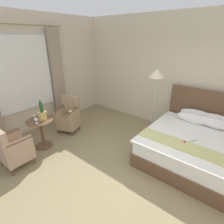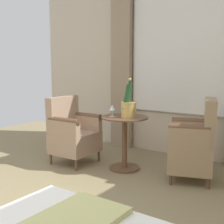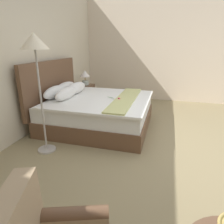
{
  "view_description": "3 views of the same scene",
  "coord_description": "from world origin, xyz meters",
  "views": [
    {
      "loc": [
        1.38,
        -2.03,
        2.49
      ],
      "look_at": [
        -0.76,
        0.6,
        1.01
      ],
      "focal_mm": 28.0,
      "sensor_mm": 36.0,
      "label": 1
    },
    {
      "loc": [
        1.16,
        1.9,
        1.38
      ],
      "look_at": [
        -1.01,
        0.36,
        0.97
      ],
      "focal_mm": 50.0,
      "sensor_mm": 36.0,
      "label": 2
    },
    {
      "loc": [
        -2.92,
        0.15,
        1.63
      ],
      "look_at": [
        -1.03,
        0.68,
        0.96
      ],
      "focal_mm": 32.0,
      "sensor_mm": 36.0,
      "label": 3
    }
  ],
  "objects": [
    {
      "name": "wall_window_side",
      "position": [
        -3.27,
        0.0,
        1.53
      ],
      "size": [
        0.27,
        5.38,
        3.08
      ],
      "color": "beige",
      "rests_on": "ground"
    },
    {
      "name": "armchair_by_window",
      "position": [
        -2.33,
        0.62,
        0.44
      ],
      "size": [
        0.66,
        0.66,
        0.99
      ],
      "color": "brown",
      "rests_on": "ground"
    },
    {
      "name": "wine_glass_near_edge",
      "position": [
        -2.1,
        -0.41,
        0.82
      ],
      "size": [
        0.08,
        0.08,
        0.16
      ],
      "color": "white",
      "rests_on": "side_table_round"
    },
    {
      "name": "side_table_round",
      "position": [
        -2.2,
        -0.28,
        0.41
      ],
      "size": [
        0.61,
        0.61,
        0.71
      ],
      "color": "brown",
      "rests_on": "ground"
    },
    {
      "name": "champagne_bucket",
      "position": [
        -2.17,
        -0.21,
        0.85
      ],
      "size": [
        0.2,
        0.2,
        0.5
      ],
      "color": "tan",
      "rests_on": "side_table_round"
    },
    {
      "name": "wine_glass_near_bucket",
      "position": [
        -2.35,
        -0.32,
        0.81
      ],
      "size": [
        0.07,
        0.07,
        0.14
      ],
      "color": "white",
      "rests_on": "side_table_round"
    },
    {
      "name": "armchair_facing_bed",
      "position": [
        -2.02,
        -1.04,
        0.43
      ],
      "size": [
        0.6,
        0.57,
        0.93
      ],
      "color": "brown",
      "rests_on": "ground"
    }
  ]
}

